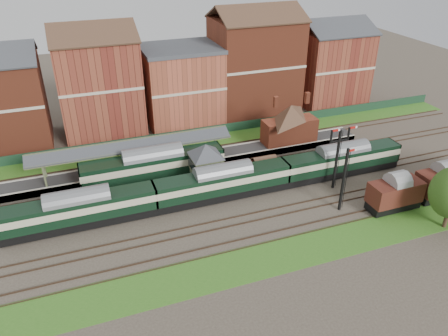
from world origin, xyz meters
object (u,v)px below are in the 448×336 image
object	(u,v)px
dmu_train	(223,182)
platform_railcar	(154,166)
semaphore_bracket	(337,155)
signal_box	(206,165)
goods_van_a	(395,193)

from	to	relation	value
dmu_train	platform_railcar	bearing A→B (deg)	137.22
dmu_train	semaphore_bracket	bearing A→B (deg)	-10.13
signal_box	platform_railcar	xyz separation A→B (m)	(-5.98, 3.25, -0.75)
platform_railcar	goods_van_a	bearing A→B (deg)	-31.92
signal_box	platform_railcar	distance (m)	6.84
signal_box	goods_van_a	distance (m)	22.55
dmu_train	platform_railcar	size ratio (longest dim) A/B	2.75
signal_box	goods_van_a	xyz separation A→B (m)	(18.90, -12.25, -1.05)
semaphore_bracket	goods_van_a	world-z (taller)	semaphore_bracket
goods_van_a	dmu_train	bearing A→B (deg)	153.25
dmu_train	platform_railcar	xyz separation A→B (m)	(-7.02, 6.50, 0.19)
dmu_train	goods_van_a	bearing A→B (deg)	-26.75
semaphore_bracket	dmu_train	xyz separation A→B (m)	(-13.99, 2.50, -2.38)
dmu_train	signal_box	bearing A→B (deg)	107.87
signal_box	goods_van_a	bearing A→B (deg)	-32.95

